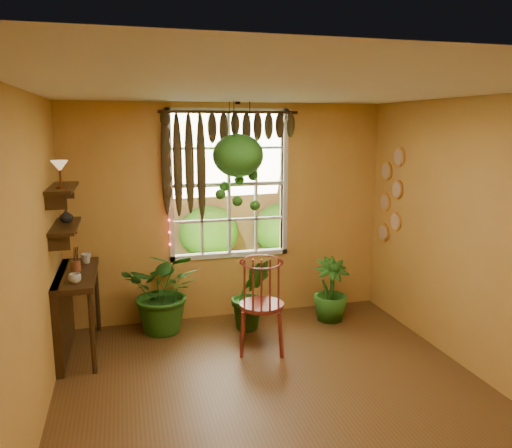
{
  "coord_description": "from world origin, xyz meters",
  "views": [
    {
      "loc": [
        -1.27,
        -3.79,
        2.42
      ],
      "look_at": [
        0.05,
        1.15,
        1.41
      ],
      "focal_mm": 35.0,
      "sensor_mm": 36.0,
      "label": 1
    }
  ],
  "objects_px": {
    "potted_plant_mid": "(251,294)",
    "potted_plant_left": "(165,291)",
    "counter_ledge": "(68,304)",
    "windsor_chair": "(262,318)",
    "hanging_basket": "(238,163)"
  },
  "relations": [
    {
      "from": "windsor_chair",
      "to": "hanging_basket",
      "type": "relative_size",
      "value": 1.0
    },
    {
      "from": "windsor_chair",
      "to": "potted_plant_mid",
      "type": "relative_size",
      "value": 1.48
    },
    {
      "from": "counter_ledge",
      "to": "potted_plant_mid",
      "type": "xyz_separation_m",
      "value": [
        2.05,
        0.13,
        -0.11
      ]
    },
    {
      "from": "counter_ledge",
      "to": "potted_plant_mid",
      "type": "relative_size",
      "value": 1.37
    },
    {
      "from": "potted_plant_left",
      "to": "hanging_basket",
      "type": "xyz_separation_m",
      "value": [
        0.92,
        0.1,
        1.47
      ]
    },
    {
      "from": "potted_plant_mid",
      "to": "hanging_basket",
      "type": "bearing_deg",
      "value": 105.89
    },
    {
      "from": "potted_plant_left",
      "to": "potted_plant_mid",
      "type": "xyz_separation_m",
      "value": [
        1.0,
        -0.19,
        -0.07
      ]
    },
    {
      "from": "potted_plant_mid",
      "to": "potted_plant_left",
      "type": "bearing_deg",
      "value": 169.47
    },
    {
      "from": "counter_ledge",
      "to": "potted_plant_left",
      "type": "distance_m",
      "value": 1.09
    },
    {
      "from": "windsor_chair",
      "to": "hanging_basket",
      "type": "bearing_deg",
      "value": 109.46
    },
    {
      "from": "potted_plant_mid",
      "to": "hanging_basket",
      "type": "distance_m",
      "value": 1.57
    },
    {
      "from": "counter_ledge",
      "to": "potted_plant_left",
      "type": "bearing_deg",
      "value": 16.64
    },
    {
      "from": "counter_ledge",
      "to": "hanging_basket",
      "type": "xyz_separation_m",
      "value": [
        1.97,
        0.42,
        1.43
      ]
    },
    {
      "from": "windsor_chair",
      "to": "potted_plant_mid",
      "type": "xyz_separation_m",
      "value": [
        0.04,
        0.61,
        0.06
      ]
    },
    {
      "from": "counter_ledge",
      "to": "potted_plant_mid",
      "type": "height_order",
      "value": "counter_ledge"
    }
  ]
}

